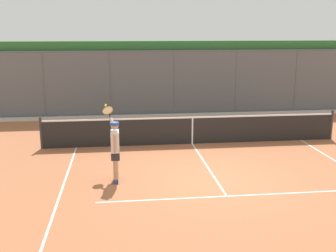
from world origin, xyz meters
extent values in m
plane|color=#A8603D|center=(0.00, 0.00, 0.00)|extent=(60.00, 60.00, 0.00)
cube|color=white|center=(0.00, 1.10, 0.00)|extent=(6.18, 0.05, 0.01)
cube|color=white|center=(3.96, 0.68, 0.00)|extent=(0.05, 8.46, 0.01)
cube|color=white|center=(0.00, -1.23, 0.00)|extent=(0.05, 4.65, 0.01)
cylinder|color=#565B60|center=(-5.71, -8.21, 1.49)|extent=(0.07, 0.07, 2.99)
cylinder|color=#565B60|center=(-2.86, -8.21, 1.49)|extent=(0.07, 0.07, 2.99)
cylinder|color=#565B60|center=(0.00, -8.21, 1.49)|extent=(0.07, 0.07, 2.99)
cylinder|color=#565B60|center=(2.86, -8.21, 1.49)|extent=(0.07, 0.07, 2.99)
cylinder|color=#565B60|center=(5.71, -8.21, 1.49)|extent=(0.07, 0.07, 2.99)
cylinder|color=#565B60|center=(0.00, -8.21, 2.95)|extent=(17.14, 0.05, 0.05)
cube|color=#565B60|center=(0.00, -8.21, 1.49)|extent=(17.14, 0.02, 2.99)
cube|color=#2D6B33|center=(0.00, -8.86, 1.69)|extent=(20.14, 0.90, 3.37)
cube|color=silver|center=(0.00, -8.03, 0.07)|extent=(18.14, 0.18, 0.15)
cylinder|color=#2D2D2D|center=(-5.08, -3.55, 0.54)|extent=(0.09, 0.09, 1.07)
cylinder|color=#2D2D2D|center=(5.08, -3.55, 0.54)|extent=(0.09, 0.09, 1.07)
cube|color=black|center=(0.00, -3.55, 0.46)|extent=(10.08, 0.02, 0.91)
cube|color=white|center=(0.00, -3.55, 0.94)|extent=(10.08, 0.04, 0.05)
cube|color=white|center=(0.00, -3.55, 0.46)|extent=(0.05, 0.04, 0.91)
cube|color=navy|center=(2.62, -0.13, 0.04)|extent=(0.11, 0.26, 0.09)
cylinder|color=tan|center=(2.62, -0.13, 0.45)|extent=(0.13, 0.13, 0.73)
cube|color=navy|center=(2.62, -0.37, 0.04)|extent=(0.11, 0.26, 0.09)
cylinder|color=tan|center=(2.62, -0.37, 0.45)|extent=(0.13, 0.13, 0.73)
cube|color=#28282D|center=(2.62, -0.25, 0.74)|extent=(0.22, 0.38, 0.26)
cube|color=white|center=(2.62, -0.25, 1.08)|extent=(0.21, 0.45, 0.53)
cylinder|color=tan|center=(2.62, 0.03, 1.10)|extent=(0.08, 0.08, 0.49)
cylinder|color=tan|center=(2.67, -0.68, 1.45)|extent=(0.19, 0.37, 0.28)
sphere|color=tan|center=(2.62, -0.25, 1.49)|extent=(0.20, 0.20, 0.20)
cylinder|color=#284C93|center=(2.62, -0.25, 1.54)|extent=(0.23, 0.23, 0.08)
cube|color=#284C93|center=(2.62, -0.36, 1.51)|extent=(0.17, 0.18, 0.02)
cylinder|color=black|center=(2.74, -0.90, 1.60)|extent=(0.08, 0.17, 0.13)
torus|color=gold|center=(2.80, -1.08, 1.73)|extent=(0.34, 0.26, 0.26)
cylinder|color=silver|center=(2.80, -1.08, 1.73)|extent=(0.28, 0.21, 0.21)
sphere|color=#D6E042|center=(2.86, -1.25, 1.85)|extent=(0.07, 0.07, 0.07)
camera|label=1|loc=(2.49, 9.98, 3.88)|focal=43.80mm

